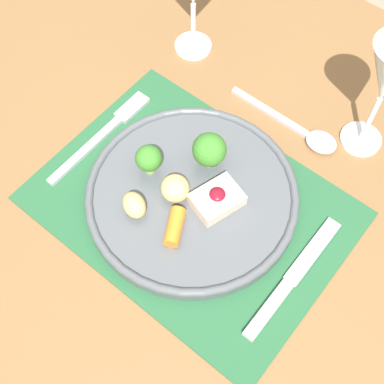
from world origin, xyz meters
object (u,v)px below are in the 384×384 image
dinner_plate (191,193)px  fork (107,131)px  spoon (307,134)px  knife (287,285)px

dinner_plate → fork: (-0.17, 0.01, -0.01)m
dinner_plate → spoon: dinner_plate is taller
fork → spoon: size_ratio=1.09×
fork → knife: 0.35m
dinner_plate → fork: size_ratio=1.46×
knife → spoon: bearing=117.1°
knife → spoon: size_ratio=1.09×
dinner_plate → spoon: bearing=70.9°
dinner_plate → knife: dinner_plate is taller
dinner_plate → spoon: 0.21m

